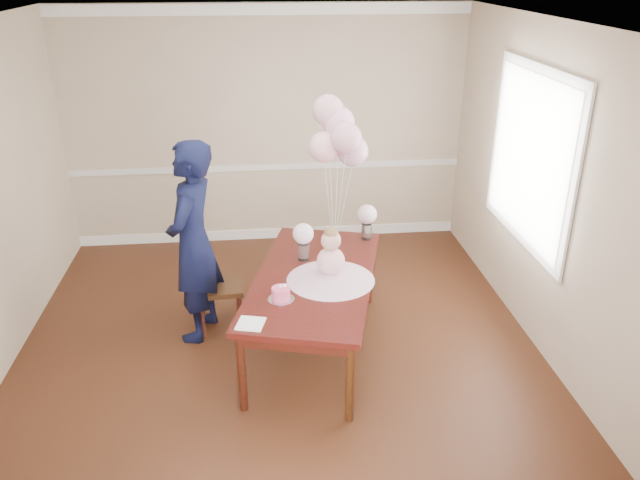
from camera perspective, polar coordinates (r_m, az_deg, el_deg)
The scene contains 51 objects.
floor at distance 5.45m, azimuth -3.68°, elevation -10.54°, with size 4.50×5.00×0.00m, color black.
ceiling at distance 4.49m, azimuth -4.64°, elevation 18.97°, with size 4.50×5.00×0.02m, color white.
wall_back at distance 7.19m, azimuth -4.88°, elevation 10.08°, with size 4.50×0.02×2.70m, color tan.
wall_front at distance 2.65m, azimuth -1.93°, elevation -17.45°, with size 4.50×0.02×2.70m, color tan.
wall_right at distance 5.36m, azimuth 20.72°, elevation 3.51°, with size 0.02×5.00×2.70m, color tan.
chair_rail_trim at distance 7.31m, azimuth -4.76°, elevation 6.64°, with size 4.50×0.02×0.07m, color silver.
crown_molding at distance 6.98m, azimuth -5.27°, elevation 20.29°, with size 4.50×0.02×0.12m, color white.
baseboard_trim at distance 7.61m, azimuth -4.54°, elevation 0.60°, with size 4.50×0.02×0.12m, color white.
window_frame at distance 5.72m, azimuth 18.71°, elevation 7.18°, with size 0.02×1.66×1.56m, color white.
window_blinds at distance 5.71m, azimuth 18.55°, elevation 7.18°, with size 0.01×1.50×1.40m, color white.
dining_table_top at distance 5.19m, azimuth -0.52°, elevation -3.53°, with size 0.95×1.91×0.05m, color black.
table_apron at distance 5.22m, azimuth -0.52°, elevation -4.22°, with size 0.86×1.81×0.10m, color black.
table_leg_fl at distance 4.73m, azimuth -7.15°, elevation -11.92°, with size 0.07×0.07×0.67m, color black.
table_leg_fr at distance 4.60m, azimuth 2.75°, elevation -12.90°, with size 0.07×0.07×0.67m, color black.
table_leg_bl at distance 6.18m, azimuth -2.87°, elevation -2.42°, with size 0.07×0.07×0.67m, color black.
table_leg_br at distance 6.08m, azimuth 4.55°, elevation -2.94°, with size 0.07×0.07×0.67m, color black.
baby_skirt at distance 5.09m, azimuth 0.98°, elevation -3.18°, with size 0.72×0.72×0.10m, color #D9A0BF.
baby_torso at distance 5.04m, azimuth 0.99°, elevation -1.93°, with size 0.23×0.23×0.23m, color #ED96C7.
baby_head at distance 4.96m, azimuth 1.01°, elevation -0.05°, with size 0.16×0.16×0.16m, color #CFA08F.
baby_hair at distance 4.93m, azimuth 1.01°, elevation 0.55°, with size 0.11×0.11×0.11m, color brown.
cake_platter at distance 4.84m, azimuth -3.58°, elevation -5.42°, with size 0.21×0.21×0.01m, color #B8B7BC.
birthday_cake at distance 4.81m, azimuth -3.59°, elevation -4.89°, with size 0.14×0.14×0.10m, color #E14779.
cake_flower_a at distance 4.78m, azimuth -3.61°, elevation -4.24°, with size 0.03×0.03×0.03m, color white.
cake_flower_b at distance 4.79m, azimuth -3.23°, elevation -4.16°, with size 0.03×0.03×0.03m, color white.
rose_vase_near at distance 5.41m, azimuth -1.53°, elevation -1.08°, with size 0.10×0.10×0.15m, color silver.
roses_near at distance 5.34m, azimuth -1.55°, elevation 0.58°, with size 0.18×0.18×0.18m, color #FDD4DF.
rose_vase_far at distance 5.83m, azimuth 4.27°, elevation 0.79°, with size 0.10×0.10×0.15m, color silver.
roses_far at distance 5.76m, azimuth 4.33°, elevation 2.35°, with size 0.18×0.18×0.18m, color silver.
napkin at distance 4.55m, azimuth -6.36°, elevation -7.61°, with size 0.19×0.19×0.01m, color white.
balloon_weight at distance 5.62m, azimuth 1.30°, elevation -0.82°, with size 0.04×0.04×0.02m, color silver.
balloon_a at distance 5.30m, azimuth 0.36°, elevation 8.51°, with size 0.27×0.27×0.27m, color #FCB3C1.
balloon_b at distance 5.21m, azimuth 2.39°, elevation 9.28°, with size 0.27×0.27×0.27m, color #E09EB0.
balloon_c at distance 5.33m, azimuth 1.76°, elevation 10.70°, with size 0.27×0.27×0.27m, color #EFA9CE.
balloon_d at distance 5.34m, azimuth 0.76°, elevation 11.78°, with size 0.27×0.27×0.27m, color #E7A4B5.
balloon_e at distance 5.36m, azimuth 3.03°, elevation 8.12°, with size 0.27×0.27×0.27m, color #E2A0BD.
balloon_ribbon_a at distance 5.47m, azimuth 0.84°, elevation 3.01°, with size 0.00×0.00×0.80m, color white.
balloon_ribbon_b at distance 5.42m, azimuth 1.81°, elevation 3.33°, with size 0.00×0.00×0.90m, color white.
balloon_ribbon_c at distance 5.47m, azimuth 1.51°, elevation 4.08°, with size 0.00×0.00×0.99m, color white.
balloon_ribbon_d at distance 5.47m, azimuth 1.03°, elevation 4.61°, with size 0.00×0.00×1.09m, color white.
balloon_ribbon_e at distance 5.50m, azimuth 2.12°, elevation 2.85°, with size 0.00×0.00×0.75m, color white.
dining_chair_seat at distance 5.71m, azimuth -9.19°, elevation -4.22°, with size 0.41×0.41×0.05m, color #321B0D.
chair_leg_fl at distance 5.67m, azimuth -10.68°, elevation -7.07°, with size 0.04×0.04×0.40m, color #37160F.
chair_leg_fr at distance 5.67m, azimuth -7.30°, elevation -6.81°, with size 0.04×0.04×0.40m, color #35130E.
chair_leg_bl at distance 5.96m, azimuth -10.72°, elevation -5.42°, with size 0.04×0.04×0.40m, color #39150F.
chair_leg_br at distance 5.96m, azimuth -7.51°, elevation -5.17°, with size 0.04×0.04×0.40m, color #391F0F.
chair_back_post_l at distance 5.44m, azimuth -11.26°, elevation -2.71°, with size 0.04×0.04×0.52m, color #34170E.
chair_back_post_r at distance 5.74m, azimuth -11.27°, elevation -1.21°, with size 0.04×0.04×0.52m, color #35130E.
chair_slat_low at distance 5.64m, azimuth -11.18°, elevation -2.95°, with size 0.03×0.37×0.05m, color #3E1F10.
chair_slat_mid at distance 5.57m, azimuth -11.30°, elevation -1.60°, with size 0.03×0.37×0.05m, color #38140F.
chair_slat_top at distance 5.51m, azimuth -11.42°, elevation -0.22°, with size 0.03×0.37×0.05m, color #36160E.
woman at distance 5.44m, azimuth -11.52°, elevation -0.23°, with size 0.65×0.44×1.80m, color black.
Camera 1 is at (-0.12, -4.47, 3.12)m, focal length 35.00 mm.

